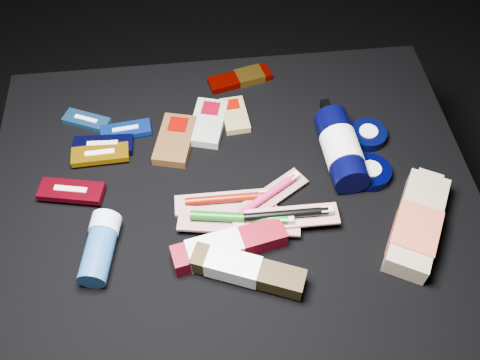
{
  "coord_description": "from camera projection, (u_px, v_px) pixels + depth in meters",
  "views": [
    {
      "loc": [
        -0.05,
        -0.61,
        1.28
      ],
      "look_at": [
        0.01,
        0.01,
        0.42
      ],
      "focal_mm": 40.0,
      "sensor_mm": 36.0,
      "label": 1
    }
  ],
  "objects": [
    {
      "name": "luna_bar_1",
      "position": [
        126.0,
        130.0,
        1.15
      ],
      "size": [
        0.11,
        0.05,
        0.01
      ],
      "rotation": [
        0.0,
        0.0,
        0.11
      ],
      "color": "#0E36AF",
      "rests_on": "cloth_table"
    },
    {
      "name": "clif_bar_2",
      "position": [
        234.0,
        114.0,
        1.18
      ],
      "size": [
        0.06,
        0.1,
        0.02
      ],
      "rotation": [
        0.0,
        0.0,
        0.08
      ],
      "color": "olive",
      "rests_on": "cloth_table"
    },
    {
      "name": "toothbrush_pack_1",
      "position": [
        267.0,
        197.0,
        1.05
      ],
      "size": [
        0.18,
        0.14,
        0.02
      ],
      "rotation": [
        0.0,
        0.0,
        0.57
      ],
      "color": "#A9A39F",
      "rests_on": "cloth_table"
    },
    {
      "name": "toothbrush_pack_0",
      "position": [
        227.0,
        200.0,
        1.05
      ],
      "size": [
        0.2,
        0.05,
        0.02
      ],
      "rotation": [
        0.0,
        0.0,
        -0.01
      ],
      "color": "silver",
      "rests_on": "cloth_table"
    },
    {
      "name": "cloth_table",
      "position": [
        234.0,
        240.0,
        1.23
      ],
      "size": [
        0.98,
        0.78,
        0.4
      ],
      "primitive_type": "cube",
      "color": "black",
      "rests_on": "ground"
    },
    {
      "name": "deodorant_stick",
      "position": [
        100.0,
        247.0,
        0.97
      ],
      "size": [
        0.08,
        0.14,
        0.06
      ],
      "rotation": [
        0.0,
        0.0,
        -0.18
      ],
      "color": "#204D85",
      "rests_on": "cloth_table"
    },
    {
      "name": "toothbrush_pack_3",
      "position": [
        287.0,
        216.0,
        1.0
      ],
      "size": [
        0.2,
        0.05,
        0.02
      ],
      "rotation": [
        0.0,
        0.0,
        -0.01
      ],
      "color": "silver",
      "rests_on": "cloth_table"
    },
    {
      "name": "toothpaste_carton_green",
      "position": [
        243.0,
        269.0,
        0.94
      ],
      "size": [
        0.2,
        0.12,
        0.04
      ],
      "rotation": [
        0.0,
        0.0,
        -0.39
      ],
      "color": "#30250F",
      "rests_on": "cloth_table"
    },
    {
      "name": "cream_tin_lower",
      "position": [
        370.0,
        172.0,
        1.08
      ],
      "size": [
        0.08,
        0.08,
        0.03
      ],
      "rotation": [
        0.0,
        0.0,
        0.27
      ],
      "color": "black",
      "rests_on": "cloth_table"
    },
    {
      "name": "clif_bar_1",
      "position": [
        208.0,
        121.0,
        1.17
      ],
      "size": [
        0.1,
        0.14,
        0.02
      ],
      "rotation": [
        0.0,
        0.0,
        -0.27
      ],
      "color": "#9D9D97",
      "rests_on": "cloth_table"
    },
    {
      "name": "clif_bar_0",
      "position": [
        176.0,
        138.0,
        1.14
      ],
      "size": [
        0.1,
        0.14,
        0.02
      ],
      "rotation": [
        0.0,
        0.0,
        -0.25
      ],
      "color": "#543116",
      "rests_on": "cloth_table"
    },
    {
      "name": "cream_tin_upper",
      "position": [
        368.0,
        135.0,
        1.14
      ],
      "size": [
        0.08,
        0.08,
        0.02
      ],
      "rotation": [
        0.0,
        0.0,
        0.14
      ],
      "color": "black",
      "rests_on": "cloth_table"
    },
    {
      "name": "luna_bar_3",
      "position": [
        100.0,
        154.0,
        1.11
      ],
      "size": [
        0.12,
        0.05,
        0.02
      ],
      "rotation": [
        0.0,
        0.0,
        0.03
      ],
      "color": "#B77A07",
      "rests_on": "cloth_table"
    },
    {
      "name": "lotion_bottle",
      "position": [
        341.0,
        148.0,
        1.09
      ],
      "size": [
        0.08,
        0.23,
        0.07
      ],
      "rotation": [
        0.0,
        0.0,
        0.04
      ],
      "color": "black",
      "rests_on": "cloth_table"
    },
    {
      "name": "toothbrush_pack_2",
      "position": [
        241.0,
        220.0,
        1.0
      ],
      "size": [
        0.24,
        0.09,
        0.03
      ],
      "rotation": [
        0.0,
        0.0,
        -0.17
      ],
      "color": "beige",
      "rests_on": "cloth_table"
    },
    {
      "name": "ground",
      "position": [
        235.0,
        278.0,
        1.4
      ],
      "size": [
        3.0,
        3.0,
        0.0
      ],
      "primitive_type": "plane",
      "color": "black",
      "rests_on": "ground"
    },
    {
      "name": "luna_bar_0",
      "position": [
        87.0,
        120.0,
        1.18
      ],
      "size": [
        0.11,
        0.08,
        0.01
      ],
      "rotation": [
        0.0,
        0.0,
        -0.43
      ],
      "color": "#205894",
      "rests_on": "cloth_table"
    },
    {
      "name": "bodywash_bottle",
      "position": [
        417.0,
        226.0,
        1.0
      ],
      "size": [
        0.17,
        0.23,
        0.05
      ],
      "rotation": [
        0.0,
        0.0,
        -0.51
      ],
      "color": "tan",
      "rests_on": "cloth_table"
    },
    {
      "name": "luna_bar_2",
      "position": [
        103.0,
        145.0,
        1.13
      ],
      "size": [
        0.13,
        0.05,
        0.02
      ],
      "rotation": [
        0.0,
        0.0,
        -0.05
      ],
      "color": "black",
      "rests_on": "cloth_table"
    },
    {
      "name": "toothpaste_carton_red",
      "position": [
        224.0,
        247.0,
        0.97
      ],
      "size": [
        0.22,
        0.09,
        0.04
      ],
      "rotation": [
        0.0,
        0.0,
        0.2
      ],
      "color": "maroon",
      "rests_on": "cloth_table"
    },
    {
      "name": "luna_bar_4",
      "position": [
        71.0,
        191.0,
        1.05
      ],
      "size": [
        0.13,
        0.07,
        0.02
      ],
      "rotation": [
        0.0,
        0.0,
        -0.21
      ],
      "color": "maroon",
      "rests_on": "cloth_table"
    },
    {
      "name": "power_bar",
      "position": [
        243.0,
        78.0,
        1.25
      ],
      "size": [
        0.15,
        0.08,
        0.02
      ],
      "rotation": [
        0.0,
        0.0,
        0.24
      ],
      "color": "#680400",
      "rests_on": "cloth_table"
    }
  ]
}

